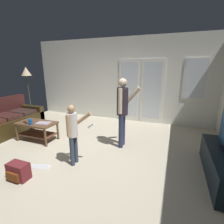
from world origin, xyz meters
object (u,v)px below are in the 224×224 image
object	(u,v)px
tv_stand	(224,166)
coffee_table	(37,127)
backpack	(18,171)
loose_keyboard	(38,167)
person_adult	(123,107)
cup_near_edge	(31,122)
laptop_closed	(43,123)
leather_couch	(6,122)
person_child	(73,130)
floor_lamp	(27,75)
tv_remote_black	(25,122)

from	to	relation	value
tv_stand	coffee_table	bearing A→B (deg)	178.67
backpack	loose_keyboard	distance (m)	0.38
person_adult	backpack	distance (m)	2.24
coffee_table	cup_near_edge	world-z (taller)	cup_near_edge
person_adult	laptop_closed	bearing A→B (deg)	-166.40
coffee_table	cup_near_edge	size ratio (longest dim) A/B	7.27
leather_couch	person_child	xyz separation A→B (m)	(2.62, -0.66, 0.37)
laptop_closed	cup_near_edge	distance (m)	0.28
laptop_closed	floor_lamp	bearing A→B (deg)	133.69
loose_keyboard	tv_remote_black	distance (m)	1.43
person_adult	tv_remote_black	bearing A→B (deg)	-166.14
backpack	tv_remote_black	bearing A→B (deg)	132.27
leather_couch	loose_keyboard	size ratio (longest dim) A/B	3.97
tv_stand	person_child	xyz separation A→B (m)	(-2.48, -0.48, 0.45)
person_child	backpack	bearing A→B (deg)	-130.58
loose_keyboard	laptop_closed	xyz separation A→B (m)	(-0.65, 0.92, 0.46)
laptop_closed	tv_remote_black	xyz separation A→B (m)	(-0.44, -0.12, 0.00)
leather_couch	laptop_closed	distance (m)	1.42
loose_keyboard	cup_near_edge	world-z (taller)	cup_near_edge
laptop_closed	tv_remote_black	size ratio (longest dim) A/B	1.86
loose_keyboard	tv_remote_black	size ratio (longest dim) A/B	2.70
cup_near_edge	person_child	bearing A→B (deg)	-15.88
leather_couch	backpack	distance (m)	2.45
leather_couch	loose_keyboard	bearing A→B (deg)	-26.29
floor_lamp	person_adult	bearing A→B (deg)	-13.16
cup_near_edge	tv_remote_black	world-z (taller)	cup_near_edge
person_child	loose_keyboard	xyz separation A→B (m)	(-0.57, -0.35, -0.67)
tv_stand	floor_lamp	distance (m)	5.73
backpack	laptop_closed	bearing A→B (deg)	115.76
tv_stand	leather_couch	bearing A→B (deg)	177.95
person_child	backpack	size ratio (longest dim) A/B	3.32
laptop_closed	tv_remote_black	world-z (taller)	same
tv_stand	loose_keyboard	distance (m)	3.17
person_child	cup_near_edge	world-z (taller)	person_child
leather_couch	cup_near_edge	world-z (taller)	leather_couch
person_adult	coffee_table	bearing A→B (deg)	-167.92
person_child	floor_lamp	world-z (taller)	floor_lamp
person_adult	backpack	world-z (taller)	person_adult
person_adult	laptop_closed	xyz separation A→B (m)	(-1.83, -0.44, -0.45)
tv_stand	cup_near_edge	xyz separation A→B (m)	(-3.93, -0.07, 0.30)
laptop_closed	person_adult	bearing A→B (deg)	3.87
person_adult	leather_couch	bearing A→B (deg)	-173.89
cup_near_edge	tv_remote_black	distance (m)	0.23
person_child	floor_lamp	bearing A→B (deg)	147.91
coffee_table	floor_lamp	distance (m)	2.28
coffee_table	laptop_closed	world-z (taller)	laptop_closed
coffee_table	tv_remote_black	world-z (taller)	tv_remote_black
tv_stand	tv_remote_black	distance (m)	4.15
tv_stand	laptop_closed	size ratio (longest dim) A/B	4.90
coffee_table	backpack	bearing A→B (deg)	-56.95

